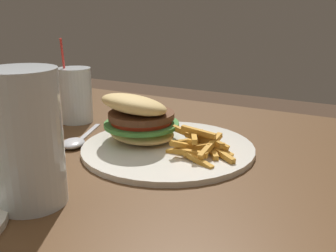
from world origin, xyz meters
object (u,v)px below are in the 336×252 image
Objects in this scene: beer_glass at (26,142)px; spoon at (75,142)px; juice_glass at (76,97)px; meal_plate_near at (153,131)px.

spoon is (0.11, -0.20, -0.08)m from beer_glass.
meal_plate_near is at bearing 164.70° from juice_glass.
juice_glass is 0.18m from spoon.
juice_glass is at bearing -15.30° from meal_plate_near.
beer_glass is at bearing 7.68° from spoon.
beer_glass reaches higher than meal_plate_near.
juice_glass is (0.21, -0.33, -0.03)m from beer_glass.
juice_glass is (0.25, -0.07, 0.02)m from meal_plate_near.
meal_plate_near is at bearing -96.96° from beer_glass.
meal_plate_near is 0.15m from spoon.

